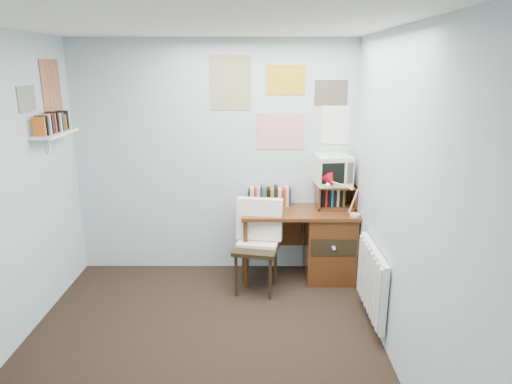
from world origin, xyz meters
TOP-DOWN VIEW (x-y plane):
  - ground at (0.00, 0.00)m, footprint 3.50×3.50m
  - back_wall at (0.00, 1.75)m, footprint 3.00×0.02m
  - right_wall at (1.50, 0.00)m, footprint 0.02×3.50m
  - ceiling at (0.00, 0.00)m, footprint 3.00×3.50m
  - desk at (1.17, 1.48)m, footprint 1.20×0.55m
  - desk_chair at (0.45, 1.18)m, footprint 0.54×0.53m
  - desk_lamp at (1.44, 1.28)m, footprint 0.28×0.25m
  - tv_riser at (1.29, 1.59)m, footprint 0.40×0.30m
  - crt_tv at (1.25, 1.61)m, footprint 0.39×0.37m
  - book_row at (0.66, 1.66)m, footprint 0.60×0.14m
  - radiator at (1.46, 0.55)m, footprint 0.09×0.80m
  - wall_shelf at (-1.40, 1.10)m, footprint 0.20×0.62m
  - posters_back at (0.70, 1.74)m, footprint 1.20×0.01m
  - posters_left at (-1.49, 1.10)m, footprint 0.01×0.70m

SIDE VIEW (x-z plane):
  - ground at x=0.00m, z-range 0.00..0.00m
  - desk at x=1.17m, z-range 0.03..0.79m
  - radiator at x=1.46m, z-range 0.12..0.72m
  - desk_chair at x=0.45m, z-range 0.00..0.90m
  - book_row at x=0.66m, z-range 0.76..0.98m
  - tv_riser at x=1.29m, z-range 0.76..1.01m
  - desk_lamp at x=1.44m, z-range 0.76..1.13m
  - crt_tv at x=1.25m, z-range 1.01..1.35m
  - back_wall at x=0.00m, z-range 0.00..2.50m
  - right_wall at x=1.50m, z-range 0.00..2.50m
  - wall_shelf at x=-1.40m, z-range 1.50..1.74m
  - posters_back at x=0.70m, z-range 1.40..2.30m
  - posters_left at x=-1.49m, z-range 1.70..2.30m
  - ceiling at x=0.00m, z-range 2.49..2.51m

